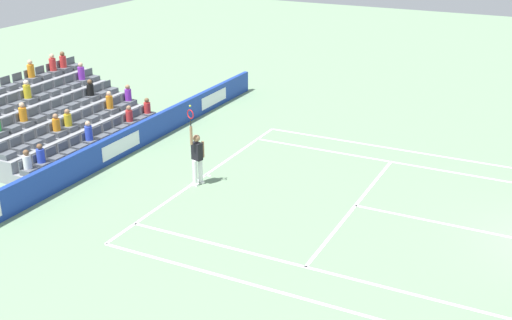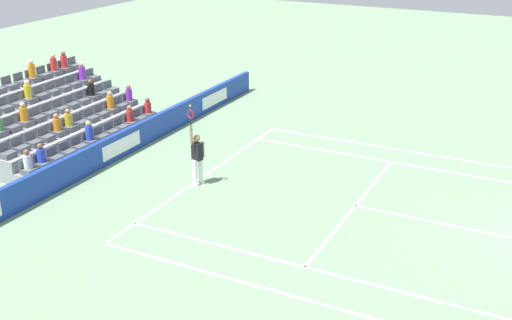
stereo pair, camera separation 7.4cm
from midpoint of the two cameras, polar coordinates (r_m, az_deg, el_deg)
The scene contains 11 objects.
line_baseline at distance 22.71m, azimuth -4.37°, elevation -1.31°, with size 10.97×0.10×0.01m, color white.
line_service at distance 20.64m, azimuth 8.86°, elevation -4.01°, with size 8.23×0.10×0.01m, color white.
line_centre_service at distance 20.04m, azimuth 17.60°, elevation -5.67°, with size 0.10×6.40×0.01m, color white.
line_singles_sideline_left at distance 17.08m, azimuth 5.89°, elevation -9.74°, with size 0.10×11.89×0.01m, color white.
line_singles_sideline_right at distance 24.18m, azimuth 12.98°, elevation -0.35°, with size 0.10×11.89×0.01m, color white.
line_doubles_sideline_left at distance 16.00m, azimuth 4.07°, elevation -12.07°, with size 0.10×11.89×0.01m, color white.
line_doubles_sideline_right at distance 25.43m, azimuth 13.76°, elevation 0.70°, with size 0.10×11.89×0.01m, color white.
line_centre_mark at distance 22.66m, azimuth -4.15°, elevation -1.36°, with size 0.10×0.20×0.01m, color white.
sponsor_barrier at distance 24.54m, azimuth -11.88°, elevation 1.29°, with size 20.65×0.22×0.98m.
tennis_player at distance 21.62m, azimuth -5.12°, elevation 0.27°, with size 0.51×0.43×2.85m.
stadium_stand at distance 26.71m, azimuth -17.97°, elevation 3.14°, with size 7.44×4.75×3.02m.
Camera 2 is at (17.79, -0.95, 8.94)m, focal length 45.31 mm.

